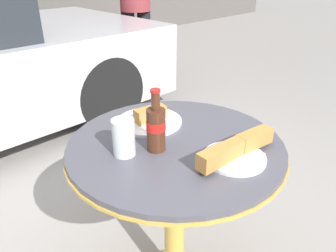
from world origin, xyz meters
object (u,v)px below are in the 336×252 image
bistro_table (175,175)px  lunch_plate_far (236,151)px  cola_bottle_left (156,127)px  drinking_glass (124,139)px  lunch_plate_near (150,119)px

bistro_table → lunch_plate_far: 0.28m
cola_bottle_left → drinking_glass: size_ratio=1.73×
bistro_table → drinking_glass: bearing=161.1°
cola_bottle_left → bistro_table: bearing=-6.6°
lunch_plate_near → bistro_table: bearing=-101.2°
cola_bottle_left → lunch_plate_far: 0.27m
cola_bottle_left → lunch_plate_near: bearing=55.0°
bistro_table → cola_bottle_left: size_ratio=3.58×
cola_bottle_left → drinking_glass: (-0.10, 0.05, -0.03)m
cola_bottle_left → lunch_plate_near: size_ratio=0.84×
lunch_plate_far → bistro_table: bearing=106.3°
drinking_glass → lunch_plate_far: size_ratio=0.39×
drinking_glass → cola_bottle_left: bearing=-28.3°
lunch_plate_near → drinking_glass: bearing=-151.1°
drinking_glass → lunch_plate_near: bearing=28.9°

